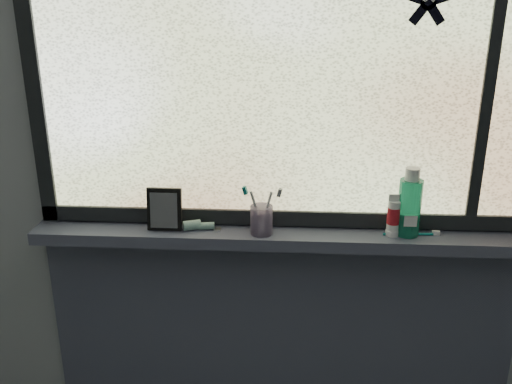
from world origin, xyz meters
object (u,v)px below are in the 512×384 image
object	(u,v)px
vanity_mirror	(164,209)
cream_tube	(394,214)
mouthwash_bottle	(410,202)
toothbrush_cup	(261,220)

from	to	relation	value
vanity_mirror	cream_tube	world-z (taller)	vanity_mirror
mouthwash_bottle	cream_tube	bearing A→B (deg)	-170.06
vanity_mirror	toothbrush_cup	distance (m)	0.31
toothbrush_cup	mouthwash_bottle	xyz separation A→B (m)	(0.46, 0.02, 0.06)
vanity_mirror	mouthwash_bottle	size ratio (longest dim) A/B	0.76
toothbrush_cup	cream_tube	bearing A→B (deg)	1.91
vanity_mirror	toothbrush_cup	size ratio (longest dim) A/B	1.49
vanity_mirror	toothbrush_cup	xyz separation A→B (m)	(0.31, -0.01, -0.02)
vanity_mirror	mouthwash_bottle	world-z (taller)	mouthwash_bottle
vanity_mirror	cream_tube	distance (m)	0.73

